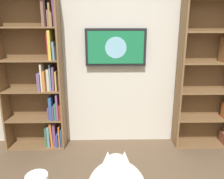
% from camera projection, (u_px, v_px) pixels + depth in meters
% --- Properties ---
extents(wall_back, '(4.52, 0.06, 2.70)m').
position_uv_depth(wall_back, '(121.00, 52.00, 3.24)').
color(wall_back, silver).
rests_on(wall_back, ground).
extents(bookshelf_left, '(0.88, 0.28, 2.04)m').
position_uv_depth(bookshelf_left, '(217.00, 76.00, 3.19)').
color(bookshelf_left, brown).
rests_on(bookshelf_left, ground).
extents(bookshelf_right, '(0.82, 0.28, 2.11)m').
position_uv_depth(bookshelf_right, '(40.00, 79.00, 3.15)').
color(bookshelf_right, brown).
rests_on(bookshelf_right, ground).
extents(wall_mounted_tv, '(0.83, 0.07, 0.50)m').
position_uv_depth(wall_mounted_tv, '(116.00, 47.00, 3.14)').
color(wall_mounted_tv, black).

